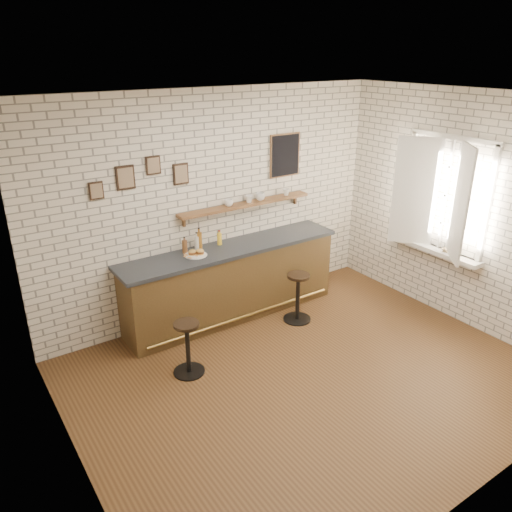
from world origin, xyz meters
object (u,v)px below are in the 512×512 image
object	(u,v)px
shelf_cup_a	(229,203)
ciabatta_sandwich	(196,252)
bitters_bottle_amber	(199,241)
book_upper	(449,251)
sandwich_plate	(196,255)
bar_stool_right	(298,296)
bar_stool_left	(188,346)
book_lower	(450,253)
bar_counter	(232,281)
shelf_cup_c	(260,197)
condiment_bottle_yellow	(219,239)
shelf_cup_d	(286,192)
shelf_cup_b	(249,199)
bitters_bottle_brown	(185,246)
bitters_bottle_white	(197,243)

from	to	relation	value
shelf_cup_a	ciabatta_sandwich	bearing A→B (deg)	163.53
bitters_bottle_amber	book_upper	world-z (taller)	bitters_bottle_amber
sandwich_plate	bar_stool_right	world-z (taller)	sandwich_plate
bar_stool_left	book_lower	bearing A→B (deg)	-12.82
bar_counter	shelf_cup_c	world-z (taller)	shelf_cup_c
bar_stool_left	book_lower	distance (m)	3.60
sandwich_plate	bar_stool_right	size ratio (longest dim) A/B	0.41
ciabatta_sandwich	bar_stool_left	xyz separation A→B (m)	(-0.60, -0.87, -0.71)
ciabatta_sandwich	book_upper	xyz separation A→B (m)	(2.86, -1.63, -0.10)
sandwich_plate	condiment_bottle_yellow	distance (m)	0.48
bar_stool_left	shelf_cup_d	xyz separation A→B (m)	(2.16, 1.06, 1.20)
shelf_cup_b	shelf_cup_d	bearing A→B (deg)	-37.59
bitters_bottle_brown	shelf_cup_d	world-z (taller)	shelf_cup_d
sandwich_plate	shelf_cup_d	xyz separation A→B (m)	(1.57, 0.20, 0.53)
ciabatta_sandwich	bitters_bottle_amber	bearing A→B (deg)	49.93
bitters_bottle_brown	shelf_cup_c	size ratio (longest dim) A/B	1.66
bitters_bottle_brown	shelf_cup_d	bearing A→B (deg)	1.38
bar_counter	shelf_cup_a	xyz separation A→B (m)	(0.09, 0.20, 1.04)
bitters_bottle_brown	bitters_bottle_amber	xyz separation A→B (m)	(0.21, -0.00, 0.03)
bitters_bottle_white	bar_stool_left	xyz separation A→B (m)	(-0.70, -1.02, -0.76)
condiment_bottle_yellow	shelf_cup_a	bearing A→B (deg)	12.53
bar_stool_right	book_upper	xyz separation A→B (m)	(1.70, -1.01, 0.60)
ciabatta_sandwich	bar_stool_left	size ratio (longest dim) A/B	0.33
shelf_cup_c	sandwich_plate	bearing A→B (deg)	124.22
bar_stool_right	shelf_cup_a	size ratio (longest dim) A/B	5.72
sandwich_plate	shelf_cup_b	world-z (taller)	shelf_cup_b
bar_counter	bar_stool_right	xyz separation A→B (m)	(0.65, -0.62, -0.14)
bar_stool_right	ciabatta_sandwich	bearing A→B (deg)	152.08
shelf_cup_b	shelf_cup_d	world-z (taller)	shelf_cup_b
bar_counter	book_lower	bearing A→B (deg)	-35.11
ciabatta_sandwich	shelf_cup_c	distance (m)	1.24
bitters_bottle_amber	sandwich_plate	bearing A→B (deg)	-131.93
bitters_bottle_amber	bar_stool_left	xyz separation A→B (m)	(-0.73, -1.02, -0.78)
ciabatta_sandwich	shelf_cup_b	xyz separation A→B (m)	(0.93, 0.20, 0.49)
sandwich_plate	book_lower	world-z (taller)	sandwich_plate
shelf_cup_b	shelf_cup_d	xyz separation A→B (m)	(0.63, 0.00, -0.00)
ciabatta_sandwich	book_upper	distance (m)	3.30
bitters_bottle_white	book_lower	bearing A→B (deg)	-33.22
bar_counter	sandwich_plate	bearing A→B (deg)	179.67
sandwich_plate	shelf_cup_c	size ratio (longest dim) A/B	2.16
bar_stool_left	shelf_cup_d	size ratio (longest dim) A/B	6.62
shelf_cup_c	bar_stool_left	bearing A→B (deg)	146.03
bar_stool_left	book_upper	distance (m)	3.60
book_lower	book_upper	xyz separation A→B (m)	(0.00, 0.02, 0.02)
sandwich_plate	bar_stool_right	xyz separation A→B (m)	(1.18, -0.62, -0.65)
ciabatta_sandwich	bar_stool_right	size ratio (longest dim) A/B	0.31
shelf_cup_a	shelf_cup_d	size ratio (longest dim) A/B	1.22
bar_counter	condiment_bottle_yellow	bearing A→B (deg)	117.14
ciabatta_sandwich	shelf_cup_a	distance (m)	0.81
shelf_cup_a	book_upper	bearing A→B (deg)	-73.52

